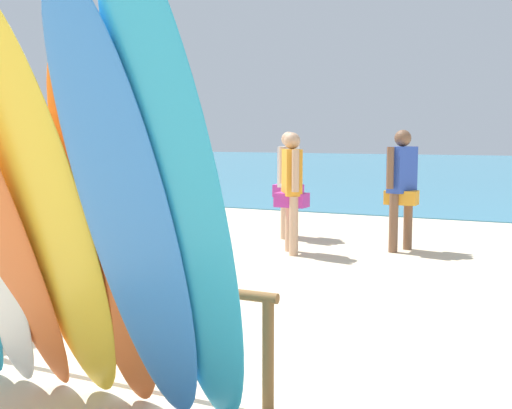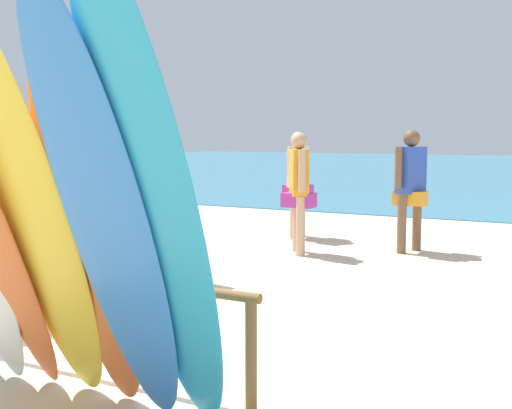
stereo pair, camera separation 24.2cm
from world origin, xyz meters
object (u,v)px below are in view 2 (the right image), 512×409
Objects in this scene: surfboard_orange_5 at (88,240)px; beachgoer_by_water at (298,177)px; surfboard_teal_7 at (154,207)px; beach_chair_red at (71,236)px; surfboard_yellow_4 at (30,213)px; beachgoer_photographing at (299,184)px; beachgoer_near_rack at (410,182)px; surfboard_rack at (96,297)px; surfboard_blue_6 at (106,219)px; beachgoer_midbeach at (164,205)px.

surfboard_orange_5 is 6.77m from beachgoer_by_water.
surfboard_teal_7 is 3.10× the size of beach_chair_red.
beachgoer_photographing is at bearing 98.96° from surfboard_yellow_4.
beachgoer_photographing is at bearing 101.28° from surfboard_orange_5.
beach_chair_red is (-3.26, -3.12, -0.55)m from beachgoer_near_rack.
surfboard_rack is 1.48× the size of beachgoer_by_water.
surfboard_blue_6 is 6.33m from beachgoer_near_rack.
surfboard_rack is 0.98× the size of surfboard_yellow_4.
beachgoer_by_water is at bearing 101.31° from surfboard_rack.
surfboard_yellow_4 is 1.51× the size of beachgoer_by_water.
surfboard_blue_6 reaches higher than beachgoer_midbeach.
surfboard_blue_6 is 2.90× the size of beach_chair_red.
beachgoer_midbeach is 3.65m from beachgoer_near_rack.
beach_chair_red reaches higher than surfboard_rack.
surfboard_rack is at bearing -171.57° from beachgoer_by_water.
beachgoer_photographing reaches higher than beach_chair_red.
surfboard_blue_6 is 1.53× the size of beachgoer_photographing.
beachgoer_by_water is (-1.32, 6.68, -0.23)m from surfboard_yellow_4.
surfboard_teal_7 is 5.73m from beachgoer_photographing.
beachgoer_near_rack reaches higher than beach_chair_red.
beachgoer_near_rack is at bearing 23.73° from beach_chair_red.
beachgoer_midbeach reaches higher than surfboard_rack.
surfboard_rack is 3.59m from beach_chair_red.
beachgoer_photographing is (-0.63, 4.78, 0.41)m from surfboard_rack.
surfboard_teal_7 reaches higher than surfboard_rack.
surfboard_teal_7 reaches higher than beachgoer_photographing.
surfboard_teal_7 is at bearing -34.57° from surfboard_rack.
beachgoer_near_rack is at bearing 93.70° from surfboard_blue_6.
surfboard_teal_7 is at bearing -164.60° from beachgoer_by_water.
beachgoer_midbeach is at bearing 118.69° from surfboard_orange_5.
surfboard_blue_6 is 7.02m from beachgoer_by_water.
surfboard_teal_7 is at bearing -16.14° from surfboard_orange_5.
surfboard_teal_7 reaches higher than surfboard_blue_6.
surfboard_orange_5 reaches higher than beachgoer_photographing.
beachgoer_by_water is at bearing 100.12° from beachgoer_near_rack.
surfboard_teal_7 is at bearing -154.06° from beachgoer_near_rack.
surfboard_yellow_4 is at bearing -139.52° from beachgoer_midbeach.
beachgoer_near_rack is at bearing -90.26° from beachgoer_photographing.
surfboard_blue_6 is at bearing -44.78° from surfboard_rack.
beachgoer_photographing is at bearing 107.14° from surfboard_blue_6.
surfboard_orange_5 is 0.86× the size of surfboard_blue_6.
surfboard_yellow_4 is 0.37m from surfboard_orange_5.
beach_chair_red is at bearing 131.88° from surfboard_yellow_4.
beachgoer_by_water reaches higher than surfboard_rack.
beachgoer_near_rack is (-0.04, 6.32, -0.22)m from surfboard_blue_6.
surfboard_teal_7 is 3.93m from beachgoer_midbeach.
surfboard_rack is 5.66m from beachgoer_near_rack.
surfboard_rack is 1.44m from surfboard_teal_7.
surfboard_orange_5 reaches higher than beachgoer_by_water.
surfboard_teal_7 is at bearing -61.44° from beach_chair_red.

